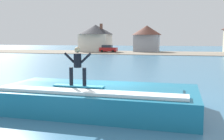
% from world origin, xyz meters
% --- Properties ---
extents(ground_plane, '(260.00, 260.00, 0.00)m').
position_xyz_m(ground_plane, '(0.00, 0.00, 0.00)').
color(ground_plane, teal).
extents(wave_crest, '(8.65, 4.19, 1.09)m').
position_xyz_m(wave_crest, '(-0.31, -1.12, 0.52)').
color(wave_crest, teal).
rests_on(wave_crest, ground_plane).
extents(surfboard, '(2.21, 0.42, 0.06)m').
position_xyz_m(surfboard, '(-0.89, -1.69, 1.12)').
color(surfboard, '#33A5CC').
rests_on(surfboard, wave_crest).
extents(surfer, '(1.20, 0.32, 1.61)m').
position_xyz_m(surfer, '(-0.90, -1.74, 2.05)').
color(surfer, black).
rests_on(surfer, surfboard).
extents(shoreline_bank, '(120.00, 17.66, 0.10)m').
position_xyz_m(shoreline_bank, '(0.00, 49.88, 0.05)').
color(shoreline_bank, gray).
rests_on(shoreline_bank, ground_plane).
extents(car_near_shore, '(4.28, 2.26, 1.86)m').
position_xyz_m(car_near_shore, '(-14.50, 50.25, 0.95)').
color(car_near_shore, red).
rests_on(car_near_shore, ground_plane).
extents(house_with_chimney, '(9.19, 9.19, 7.20)m').
position_xyz_m(house_with_chimney, '(-18.69, 52.94, 4.03)').
color(house_with_chimney, silver).
rests_on(house_with_chimney, ground_plane).
extents(house_small_cottage, '(7.69, 7.69, 6.82)m').
position_xyz_m(house_small_cottage, '(-5.74, 56.01, 3.92)').
color(house_small_cottage, '#9EA3AD').
rests_on(house_small_cottage, ground_plane).
extents(tree_tall_bare, '(2.17, 2.17, 5.95)m').
position_xyz_m(tree_tall_bare, '(-19.93, 55.31, 4.58)').
color(tree_tall_bare, brown).
rests_on(tree_tall_bare, ground_plane).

